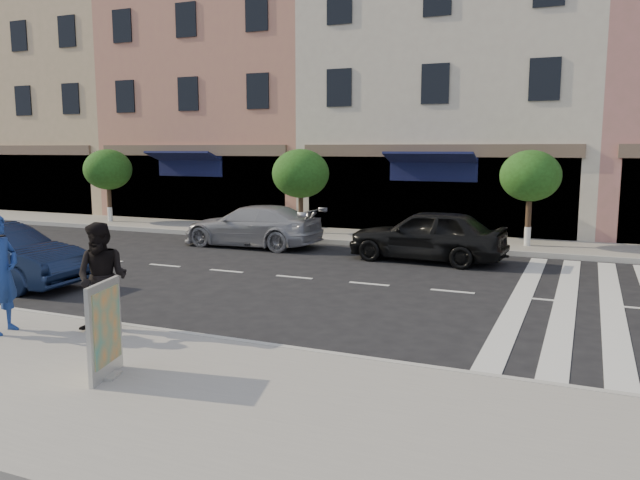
{
  "coord_description": "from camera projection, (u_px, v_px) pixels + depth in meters",
  "views": [
    {
      "loc": [
        4.73,
        -9.93,
        3.23
      ],
      "look_at": [
        -0.2,
        1.48,
        1.4
      ],
      "focal_mm": 35.0,
      "sensor_mm": 36.0,
      "label": 1
    }
  ],
  "objects": [
    {
      "name": "walker",
      "position": [
        102.0,
        278.0,
        10.42
      ],
      "size": [
        1.05,
        0.9,
        1.87
      ],
      "primitive_type": "imported",
      "rotation": [
        0.0,
        0.0,
        0.24
      ],
      "color": "black",
      "rests_on": "sidewalk_near"
    },
    {
      "name": "sidewalk_near",
      "position": [
        172.0,
        399.0,
        7.93
      ],
      "size": [
        60.0,
        4.5,
        0.15
      ],
      "primitive_type": "cube",
      "color": "gray",
      "rests_on": "ground"
    },
    {
      "name": "building_centre",
      "position": [
        460.0,
        94.0,
        26.18
      ],
      "size": [
        11.0,
        9.0,
        11.0
      ],
      "primitive_type": "cube",
      "color": "beige",
      "rests_on": "ground"
    },
    {
      "name": "building_west_mid",
      "position": [
        242.0,
        70.0,
        30.08
      ],
      "size": [
        10.0,
        9.0,
        14.0
      ],
      "primitive_type": "cube",
      "color": "#B97361",
      "rests_on": "ground"
    },
    {
      "name": "street_tree_c",
      "position": [
        530.0,
        176.0,
        19.63
      ],
      "size": [
        1.9,
        1.9,
        3.04
      ],
      "color": "#473323",
      "rests_on": "sidewalk_far"
    },
    {
      "name": "ground",
      "position": [
        298.0,
        327.0,
        11.35
      ],
      "size": [
        120.0,
        120.0,
        0.0
      ],
      "primitive_type": "plane",
      "color": "black",
      "rests_on": "ground"
    },
    {
      "name": "street_tree_wa",
      "position": [
        108.0,
        170.0,
        26.31
      ],
      "size": [
        2.0,
        2.0,
        3.05
      ],
      "color": "#473323",
      "rests_on": "sidewalk_far"
    },
    {
      "name": "car_far_left",
      "position": [
        252.0,
        226.0,
        20.65
      ],
      "size": [
        4.74,
        1.93,
        1.37
      ],
      "primitive_type": "imported",
      "rotation": [
        0.0,
        0.0,
        -1.57
      ],
      "color": "#97979C",
      "rests_on": "ground"
    },
    {
      "name": "building_west_far",
      "position": [
        70.0,
        98.0,
        34.55
      ],
      "size": [
        12.0,
        9.0,
        12.0
      ],
      "primitive_type": "cube",
      "color": "#D5B288",
      "rests_on": "ground"
    },
    {
      "name": "poster_board",
      "position": [
        105.0,
        331.0,
        8.37
      ],
      "size": [
        0.37,
        0.85,
        1.32
      ],
      "rotation": [
        0.0,
        0.0,
        0.26
      ],
      "color": "beige",
      "rests_on": "sidewalk_near"
    },
    {
      "name": "street_tree_wb",
      "position": [
        301.0,
        174.0,
        22.78
      ],
      "size": [
        2.1,
        2.1,
        3.06
      ],
      "color": "#473323",
      "rests_on": "sidewalk_far"
    },
    {
      "name": "car_far_mid",
      "position": [
        427.0,
        235.0,
        17.94
      ],
      "size": [
        4.58,
        2.07,
        1.52
      ],
      "primitive_type": "imported",
      "rotation": [
        0.0,
        0.0,
        -1.63
      ],
      "color": "black",
      "rests_on": "ground"
    },
    {
      "name": "sidewalk_far",
      "position": [
        436.0,
        241.0,
        21.33
      ],
      "size": [
        60.0,
        3.0,
        0.15
      ],
      "primitive_type": "cube",
      "color": "gray",
      "rests_on": "ground"
    },
    {
      "name": "photographer",
      "position": [
        0.0,
        274.0,
        10.4
      ],
      "size": [
        0.6,
        0.8,
        2.01
      ],
      "primitive_type": "imported",
      "rotation": [
        0.0,
        0.0,
        1.74
      ],
      "color": "navy",
      "rests_on": "sidewalk_near"
    }
  ]
}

